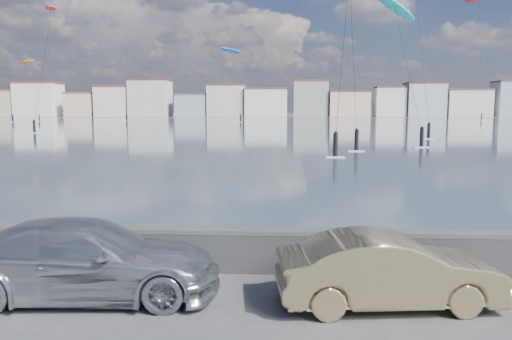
{
  "coord_description": "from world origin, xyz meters",
  "views": [
    {
      "loc": [
        1.75,
        -8.34,
        3.76
      ],
      "look_at": [
        1.0,
        4.0,
        2.2
      ],
      "focal_mm": 35.0,
      "sensor_mm": 36.0,
      "label": 1
    }
  ],
  "objects": [
    {
      "name": "ground",
      "position": [
        0.0,
        0.0,
        0.0
      ],
      "size": [
        700.0,
        700.0,
        0.0
      ],
      "primitive_type": "plane",
      "color": "#333335",
      "rests_on": "ground"
    },
    {
      "name": "kitesurfer_2",
      "position": [
        -64.76,
        132.66,
        31.16
      ],
      "size": [
        6.85,
        14.31,
        32.52
      ],
      "color": "red",
      "rests_on": "ground"
    },
    {
      "name": "far_buildings",
      "position": [
        1.31,
        186.0,
        6.03
      ],
      "size": [
        240.79,
        13.26,
        14.6
      ],
      "color": "#CCB293",
      "rests_on": "ground"
    },
    {
      "name": "kitesurfer_0",
      "position": [
        -13.21,
        128.51,
        18.53
      ],
      "size": [
        7.31,
        11.34,
        20.02
      ],
      "color": "blue",
      "rests_on": "ground"
    },
    {
      "name": "far_shore_strip",
      "position": [
        0.0,
        200.0,
        0.01
      ],
      "size": [
        500.0,
        60.0,
        0.0
      ],
      "primitive_type": "cube",
      "color": "#4C473D",
      "rests_on": "ground"
    },
    {
      "name": "seawall",
      "position": [
        0.0,
        2.7,
        0.58
      ],
      "size": [
        400.0,
        0.36,
        1.08
      ],
      "color": "#28282B",
      "rests_on": "ground"
    },
    {
      "name": "kitesurfer_4",
      "position": [
        14.32,
        52.56,
        15.17
      ],
      "size": [
        7.26,
        17.08,
        17.26
      ],
      "color": "#19BFBF",
      "rests_on": "ground"
    },
    {
      "name": "kitesurfer_9",
      "position": [
        -69.71,
        127.34,
        16.07
      ],
      "size": [
        8.77,
        15.59,
        17.15
      ],
      "color": "orange",
      "rests_on": "ground"
    },
    {
      "name": "car_silver",
      "position": [
        -2.19,
        1.03,
        0.77
      ],
      "size": [
        5.42,
        2.53,
        1.53
      ],
      "primitive_type": "imported",
      "rotation": [
        0.0,
        0.0,
        1.64
      ],
      "color": "#ADAEB4",
      "rests_on": "ground"
    },
    {
      "name": "bay_water",
      "position": [
        0.0,
        91.5,
        0.01
      ],
      "size": [
        500.0,
        177.0,
        0.0
      ],
      "primitive_type": "cube",
      "color": "#323F51",
      "rests_on": "ground"
    },
    {
      "name": "car_champagne",
      "position": [
        3.7,
        0.9,
        0.69
      ],
      "size": [
        4.34,
        1.95,
        1.38
      ],
      "primitive_type": "imported",
      "rotation": [
        0.0,
        0.0,
        1.69
      ],
      "color": "#9E8B5F",
      "rests_on": "ground"
    }
  ]
}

